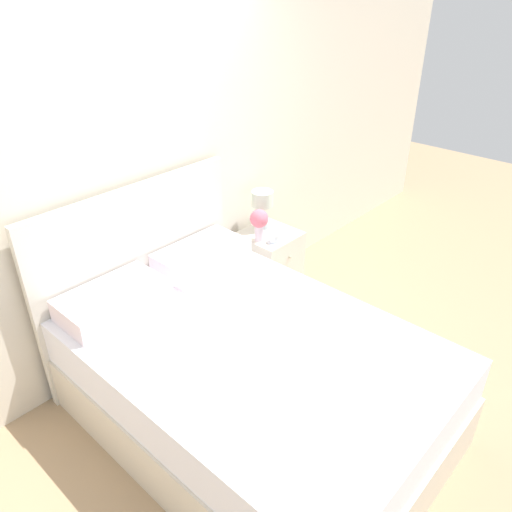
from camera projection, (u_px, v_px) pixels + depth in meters
name	position (u px, v px, depth m)	size (l,w,h in m)	color
ground_plane	(149.00, 345.00, 3.74)	(12.00, 12.00, 0.00)	tan
wall_back	(120.00, 180.00, 3.13)	(8.00, 0.06, 2.60)	silver
bed	(245.00, 374.00, 2.98)	(1.53, 2.14, 1.28)	beige
nightstand	(269.00, 266.00, 4.15)	(0.43, 0.45, 0.61)	silver
table_lamp	(262.00, 203.00, 3.97)	(0.17, 0.17, 0.32)	#A8B2BC
flower_vase	(259.00, 221.00, 3.82)	(0.14, 0.14, 0.26)	silver
teacup	(275.00, 239.00, 3.85)	(0.12, 0.12, 0.07)	white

